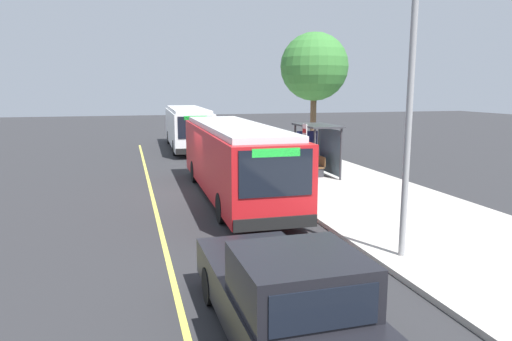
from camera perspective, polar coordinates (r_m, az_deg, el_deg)
ground_plane at (r=20.15m, az=-6.17°, el=-2.61°), size 120.00×120.00×0.00m
sidewalk_curb at (r=21.86m, az=9.55°, el=-1.50°), size 44.00×6.40×0.15m
lane_stripe_center at (r=19.93m, az=-12.43°, el=-2.92°), size 36.00×0.14×0.01m
transit_bus_main at (r=18.86m, az=-2.64°, el=1.58°), size 11.63×2.73×2.95m
transit_bus_second at (r=34.79m, az=-8.26°, el=5.29°), size 11.46×2.94×2.95m
pickup_truck at (r=8.30m, az=3.30°, el=-14.94°), size 5.44×2.12×1.85m
bus_shelter at (r=23.15m, az=7.59°, el=3.79°), size 2.90×1.60×2.48m
waiting_bench at (r=23.35m, az=7.19°, el=0.67°), size 1.60×0.48×0.95m
route_sign_post at (r=19.26m, az=5.90°, el=2.72°), size 0.44×0.08×2.80m
pedestrian_commuter at (r=21.59m, az=4.42°, el=1.27°), size 0.24×0.40×1.69m
street_tree_near_shelter at (r=28.88m, az=7.04°, el=12.27°), size 4.02×4.02×7.47m
utility_pole at (r=12.10m, az=17.88°, el=4.72°), size 0.16×0.16×6.40m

